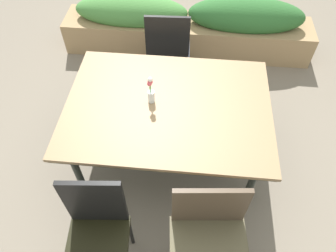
{
  "coord_description": "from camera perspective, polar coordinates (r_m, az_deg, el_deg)",
  "views": [
    {
      "loc": [
        0.11,
        -1.67,
        2.56
      ],
      "look_at": [
        -0.05,
        0.01,
        0.45
      ],
      "focal_mm": 34.39,
      "sensor_mm": 36.0,
      "label": 1
    }
  ],
  "objects": [
    {
      "name": "planter_box",
      "position": [
        4.0,
        3.67,
        17.27
      ],
      "size": [
        2.93,
        0.49,
        0.71
      ],
      "color": "#9E7F56",
      "rests_on": "ground"
    },
    {
      "name": "flower_vase",
      "position": [
        2.45,
        -3.08,
        6.39
      ],
      "size": [
        0.05,
        0.05,
        0.25
      ],
      "color": "silver",
      "rests_on": "dining_table"
    },
    {
      "name": "chair_near_right",
      "position": [
        2.16,
        7.31,
        -19.41
      ],
      "size": [
        0.54,
        0.54,
        0.9
      ],
      "rotation": [
        0.0,
        0.0,
        3.24
      ],
      "color": "brown",
      "rests_on": "ground"
    },
    {
      "name": "ground_plane",
      "position": [
        3.06,
        0.98,
        -5.54
      ],
      "size": [
        12.0,
        12.0,
        0.0
      ],
      "primitive_type": "plane",
      "color": "#756B5B"
    },
    {
      "name": "chair_far_side",
      "position": [
        3.33,
        0.01,
        13.92
      ],
      "size": [
        0.46,
        0.46,
        0.95
      ],
      "rotation": [
        0.0,
        0.0,
        0.05
      ],
      "color": "black",
      "rests_on": "ground"
    },
    {
      "name": "chair_near_left",
      "position": [
        2.22,
        -12.47,
        -17.49
      ],
      "size": [
        0.44,
        0.44,
        0.95
      ],
      "rotation": [
        0.0,
        0.0,
        3.23
      ],
      "color": "black",
      "rests_on": "ground"
    },
    {
      "name": "dining_table",
      "position": [
        2.54,
        0.0,
        2.94
      ],
      "size": [
        1.6,
        1.17,
        0.71
      ],
      "color": "#8C704C",
      "rests_on": "ground"
    }
  ]
}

